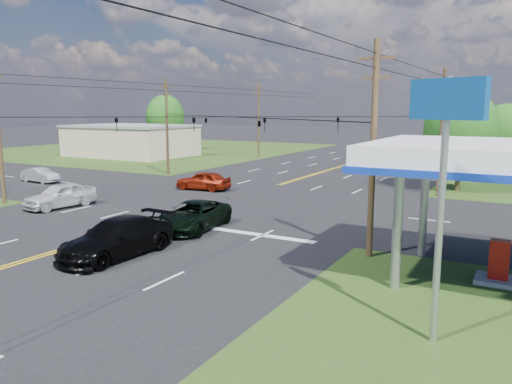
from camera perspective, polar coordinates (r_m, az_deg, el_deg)
The scene contains 21 objects.
ground at distance 36.51m, azimuth -2.97°, elevation -0.88°, with size 280.00×280.00×0.00m, color black.
grass_nw at distance 82.85m, azimuth -11.84°, elevation 4.80°, with size 46.00×48.00×0.03m, color #2D4716.
stop_bar at distance 27.29m, azimuth -2.97°, elevation -4.48°, with size 10.00×0.50×0.02m, color silver.
retail_nw at distance 71.96m, azimuth -14.09°, elevation 5.62°, with size 16.00×11.00×4.00m, color #BAB18B.
pole_se at distance 22.33m, azimuth 13.24°, elevation 4.94°, with size 1.60×0.28×9.50m.
pole_nw at distance 50.85m, azimuth -10.15°, elevation 7.51°, with size 1.60×0.28×9.50m.
pole_ne at distance 39.92m, azimuth 20.42°, elevation 6.54°, with size 1.60×0.28×9.50m.
pole_left_far at distance 66.66m, azimuth 0.30°, elevation 8.34°, with size 1.60×0.28×10.00m.
pole_right_far at distance 58.76m, azimuth 23.32°, elevation 7.39°, with size 1.60×0.28×10.00m.
span_wire_signals at distance 35.91m, azimuth -3.06°, elevation 8.57°, with size 26.00×18.00×1.13m.
power_lines at distance 34.29m, azimuth -4.92°, elevation 12.85°, with size 26.04×100.00×0.64m.
tree_right_a at distance 42.76m, azimuth 22.37°, elevation 6.52°, with size 5.70×5.70×8.18m.
tree_right_b at distance 54.54m, azimuth 26.49°, elevation 6.06°, with size 4.94×4.94×7.09m.
tree_far_l at distance 80.67m, azimuth -10.34°, elevation 8.42°, with size 6.08×6.08×8.72m.
pickup_dkgreen at distance 27.69m, azimuth -7.22°, elevation -2.70°, with size 2.55×5.53×1.54m, color black.
suv_black at distance 23.42m, azimuth -15.59°, elevation -5.05°, with size 2.38×5.86×1.70m, color black.
pickup_white at distance 35.97m, azimuth -21.47°, elevation -0.37°, with size 1.95×4.84×1.65m, color silver.
sedan_silver at distance 48.88m, azimuth -23.43°, elevation 1.78°, with size 1.39×3.98×1.31m, color silver.
sedan_red at distance 40.95m, azimuth -6.05°, elevation 1.32°, with size 1.82×4.53×1.54m, color maroon.
polesign_se at distance 14.34m, azimuth 20.81°, elevation 5.74°, with size 2.10×1.12×7.46m.
polesign_ne at distance 48.81m, azimuth 22.13°, elevation 7.83°, with size 2.06×0.30×7.46m.
Camera 1 is at (19.07, -18.42, 6.63)m, focal length 35.00 mm.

